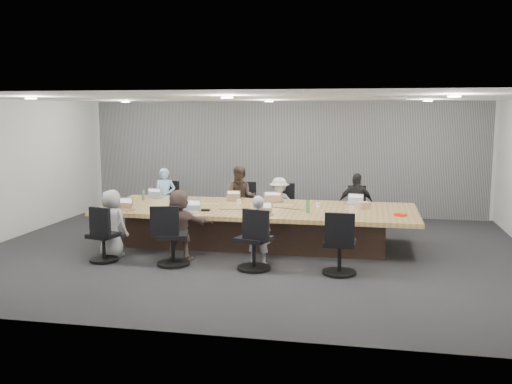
% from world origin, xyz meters
% --- Properties ---
extents(floor, '(10.00, 8.00, 0.00)m').
position_xyz_m(floor, '(0.00, 0.00, 0.00)').
color(floor, '#262629').
rests_on(floor, ground).
extents(ceiling, '(10.00, 8.00, 0.00)m').
position_xyz_m(ceiling, '(0.00, 0.00, 2.80)').
color(ceiling, white).
rests_on(ceiling, wall_back).
extents(wall_back, '(10.00, 0.00, 2.80)m').
position_xyz_m(wall_back, '(0.00, 4.00, 1.40)').
color(wall_back, beige).
rests_on(wall_back, ground).
extents(wall_front, '(10.00, 0.00, 2.80)m').
position_xyz_m(wall_front, '(0.00, -4.00, 1.40)').
color(wall_front, beige).
rests_on(wall_front, ground).
extents(wall_left, '(0.00, 8.00, 2.80)m').
position_xyz_m(wall_left, '(-5.00, 0.00, 1.40)').
color(wall_left, beige).
rests_on(wall_left, ground).
extents(curtain, '(9.80, 0.04, 2.80)m').
position_xyz_m(curtain, '(0.00, 3.92, 1.40)').
color(curtain, gray).
rests_on(curtain, ground).
extents(conference_table, '(6.00, 2.20, 0.74)m').
position_xyz_m(conference_table, '(0.00, 0.50, 0.40)').
color(conference_table, '#39261D').
rests_on(conference_table, ground).
extents(chair_0, '(0.60, 0.60, 0.74)m').
position_xyz_m(chair_0, '(-2.36, 2.20, 0.37)').
color(chair_0, black).
rests_on(chair_0, ground).
extents(chair_1, '(0.54, 0.54, 0.77)m').
position_xyz_m(chair_1, '(-0.62, 2.20, 0.39)').
color(chair_1, black).
rests_on(chair_1, ground).
extents(chair_2, '(0.61, 0.61, 0.75)m').
position_xyz_m(chair_2, '(0.22, 2.20, 0.37)').
color(chair_2, black).
rests_on(chair_2, ground).
extents(chair_3, '(0.51, 0.51, 0.73)m').
position_xyz_m(chair_3, '(1.84, 2.20, 0.36)').
color(chair_3, black).
rests_on(chair_3, ground).
extents(chair_4, '(0.62, 0.62, 0.76)m').
position_xyz_m(chair_4, '(-2.35, -1.20, 0.38)').
color(chair_4, black).
rests_on(chair_4, ground).
extents(chair_5, '(0.72, 0.72, 0.86)m').
position_xyz_m(chair_5, '(-1.10, -1.20, 0.43)').
color(chair_5, black).
rests_on(chair_5, ground).
extents(chair_6, '(0.74, 0.74, 0.86)m').
position_xyz_m(chair_6, '(0.28, -1.20, 0.43)').
color(chair_6, black).
rests_on(chair_6, ground).
extents(chair_7, '(0.58, 0.58, 0.85)m').
position_xyz_m(chair_7, '(1.66, -1.20, 0.42)').
color(chair_7, black).
rests_on(chair_7, ground).
extents(person_0, '(0.52, 0.39, 1.31)m').
position_xyz_m(person_0, '(-2.36, 1.85, 0.66)').
color(person_0, '#91BDD8').
rests_on(person_0, ground).
extents(laptop_0, '(0.34, 0.26, 0.02)m').
position_xyz_m(laptop_0, '(-2.36, 1.30, 0.75)').
color(laptop_0, '#B2B2B7').
rests_on(laptop_0, conference_table).
extents(person_1, '(0.74, 0.61, 1.39)m').
position_xyz_m(person_1, '(-0.62, 1.85, 0.69)').
color(person_1, '#382B24').
rests_on(person_1, ground).
extents(laptop_1, '(0.29, 0.20, 0.02)m').
position_xyz_m(laptop_1, '(-0.62, 1.30, 0.75)').
color(laptop_1, '#8C6647').
rests_on(laptop_1, conference_table).
extents(person_2, '(0.75, 0.43, 1.16)m').
position_xyz_m(person_2, '(0.22, 1.85, 0.58)').
color(person_2, '#B0B0B0').
rests_on(person_2, ground).
extents(laptop_2, '(0.39, 0.30, 0.02)m').
position_xyz_m(laptop_2, '(0.22, 1.30, 0.75)').
color(laptop_2, '#8C6647').
rests_on(laptop_2, conference_table).
extents(person_3, '(0.81, 0.49, 1.29)m').
position_xyz_m(person_3, '(1.84, 1.85, 0.65)').
color(person_3, black).
rests_on(person_3, ground).
extents(laptop_3, '(0.31, 0.23, 0.02)m').
position_xyz_m(laptop_3, '(1.84, 1.30, 0.75)').
color(laptop_3, '#B2B2B7').
rests_on(laptop_3, conference_table).
extents(person_4, '(0.66, 0.51, 1.20)m').
position_xyz_m(person_4, '(-2.35, -0.85, 0.60)').
color(person_4, '#9A9A9A').
rests_on(person_4, ground).
extents(laptop_4, '(0.35, 0.28, 0.02)m').
position_xyz_m(laptop_4, '(-2.35, -0.30, 0.75)').
color(laptop_4, '#8C6647').
rests_on(laptop_4, conference_table).
extents(person_5, '(1.16, 0.37, 1.24)m').
position_xyz_m(person_5, '(-1.10, -0.85, 0.62)').
color(person_5, brown).
rests_on(person_5, ground).
extents(laptop_5, '(0.33, 0.25, 0.02)m').
position_xyz_m(laptop_5, '(-1.10, -0.30, 0.75)').
color(laptop_5, '#B2B2B7').
rests_on(laptop_5, conference_table).
extents(person_6, '(0.44, 0.31, 1.17)m').
position_xyz_m(person_6, '(0.28, -0.85, 0.59)').
color(person_6, '#A2A2AE').
rests_on(person_6, ground).
extents(laptop_6, '(0.32, 0.24, 0.02)m').
position_xyz_m(laptop_6, '(0.28, -0.30, 0.75)').
color(laptop_6, '#8C6647').
rests_on(laptop_6, conference_table).
extents(bottle_green_left, '(0.08, 0.08, 0.22)m').
position_xyz_m(bottle_green_left, '(-2.48, 0.91, 0.85)').
color(bottle_green_left, '#40784D').
rests_on(bottle_green_left, conference_table).
extents(bottle_green_right, '(0.07, 0.07, 0.24)m').
position_xyz_m(bottle_green_right, '(1.02, 0.06, 0.86)').
color(bottle_green_right, '#40784D').
rests_on(bottle_green_right, conference_table).
extents(bottle_clear, '(0.09, 0.09, 0.23)m').
position_xyz_m(bottle_clear, '(-1.60, 0.66, 0.85)').
color(bottle_clear, silver).
rests_on(bottle_clear, conference_table).
extents(cup_white_far, '(0.10, 0.10, 0.10)m').
position_xyz_m(cup_white_far, '(-0.42, 0.76, 0.79)').
color(cup_white_far, white).
rests_on(cup_white_far, conference_table).
extents(cup_white_near, '(0.08, 0.08, 0.10)m').
position_xyz_m(cup_white_near, '(1.16, 0.65, 0.79)').
color(cup_white_near, white).
rests_on(cup_white_near, conference_table).
extents(mug_brown, '(0.11, 0.11, 0.12)m').
position_xyz_m(mug_brown, '(-2.65, 0.14, 0.80)').
color(mug_brown, brown).
rests_on(mug_brown, conference_table).
extents(mic_left, '(0.17, 0.12, 0.03)m').
position_xyz_m(mic_left, '(-0.86, -0.07, 0.76)').
color(mic_left, black).
rests_on(mic_left, conference_table).
extents(mic_right, '(0.15, 0.11, 0.03)m').
position_xyz_m(mic_right, '(0.05, 0.56, 0.75)').
color(mic_right, black).
rests_on(mic_right, conference_table).
extents(stapler, '(0.16, 0.10, 0.06)m').
position_xyz_m(stapler, '(-0.06, -0.08, 0.77)').
color(stapler, black).
rests_on(stapler, conference_table).
extents(canvas_bag, '(0.28, 0.26, 0.13)m').
position_xyz_m(canvas_bag, '(2.01, 0.72, 0.80)').
color(canvas_bag, tan).
rests_on(canvas_bag, conference_table).
extents(snack_packet, '(0.23, 0.20, 0.04)m').
position_xyz_m(snack_packet, '(2.65, 0.09, 0.76)').
color(snack_packet, red).
rests_on(snack_packet, conference_table).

